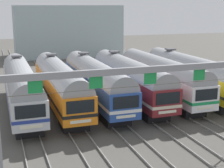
{
  "coord_description": "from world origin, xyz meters",
  "views": [
    {
      "loc": [
        -11.74,
        -34.14,
        10.48
      ],
      "look_at": [
        -0.48,
        -1.17,
        2.43
      ],
      "focal_mm": 54.64,
      "sensor_mm": 36.0,
      "label": 1
    }
  ],
  "objects": [
    {
      "name": "ground_plane",
      "position": [
        0.0,
        0.0,
        0.0
      ],
      "size": [
        160.0,
        160.0,
        0.0
      ],
      "primitive_type": "plane",
      "color": "#4C4944"
    },
    {
      "name": "commuter_train_orange",
      "position": [
        -5.79,
        -0.0,
        2.69
      ],
      "size": [
        2.88,
        18.06,
        5.05
      ],
      "color": "orange",
      "rests_on": "ground"
    },
    {
      "name": "commuter_train_white",
      "position": [
        5.79,
        -0.01,
        2.69
      ],
      "size": [
        2.88,
        18.06,
        4.77
      ],
      "color": "white",
      "rests_on": "ground"
    },
    {
      "name": "commuter_train_silver",
      "position": [
        -9.65,
        -0.0,
        2.69
      ],
      "size": [
        2.88,
        18.06,
        5.05
      ],
      "color": "silver",
      "rests_on": "ground"
    },
    {
      "name": "track_bed",
      "position": [
        -0.0,
        17.0,
        0.07
      ],
      "size": [
        20.8,
        70.0,
        0.15
      ],
      "color": "gray",
      "rests_on": "ground"
    },
    {
      "name": "maintenance_building",
      "position": [
        2.82,
        37.81,
        5.25
      ],
      "size": [
        21.7,
        10.0,
        10.5
      ],
      "primitive_type": "cube",
      "color": "#9EB2B7",
      "rests_on": "ground"
    },
    {
      "name": "commuter_train_maroon",
      "position": [
        1.93,
        -0.0,
        2.69
      ],
      "size": [
        2.88,
        18.06,
        5.05
      ],
      "color": "maroon",
      "rests_on": "ground"
    },
    {
      "name": "commuter_train_yellow",
      "position": [
        9.65,
        -0.0,
        2.69
      ],
      "size": [
        2.88,
        18.06,
        5.05
      ],
      "color": "gold",
      "rests_on": "ground"
    },
    {
      "name": "commuter_train_blue",
      "position": [
        -1.93,
        -0.0,
        2.69
      ],
      "size": [
        2.88,
        18.06,
        5.05
      ],
      "color": "#284C9E",
      "rests_on": "ground"
    },
    {
      "name": "catenary_gantry",
      "position": [
        0.0,
        -13.5,
        5.32
      ],
      "size": [
        24.53,
        0.44,
        6.97
      ],
      "color": "gray",
      "rests_on": "ground"
    }
  ]
}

